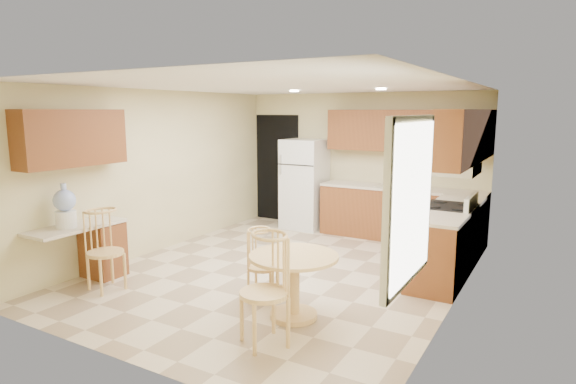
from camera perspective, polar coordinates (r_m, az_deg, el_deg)
The scene contains 30 objects.
floor at distance 6.68m, azimuth -0.60°, elevation -9.45°, with size 5.50×5.50×0.00m, color beige.
ceiling at distance 6.32m, azimuth -0.65°, elevation 12.48°, with size 4.50×5.50×0.02m, color white.
wall_back at distance 8.84m, azimuth 8.50°, elevation 3.45°, with size 4.50×0.02×2.50m, color beige.
wall_front at distance 4.29m, azimuth -19.70°, elevation -3.52°, with size 4.50×0.02×2.50m, color beige.
wall_left at distance 7.77m, azimuth -15.08°, elevation 2.38°, with size 0.02×5.50×2.50m, color beige.
wall_right at distance 5.60m, azimuth 19.61°, elevation -0.55°, with size 0.02×5.50×2.50m, color beige.
doorway at distance 9.63m, azimuth -1.30°, elevation 2.86°, with size 0.90×0.02×2.10m, color black.
base_cab_back at distance 8.41m, azimuth 13.16°, elevation -2.64°, with size 2.75×0.60×0.87m, color brown.
counter_back at distance 8.33m, azimuth 13.28°, elevation 0.42°, with size 2.75×0.63×0.04m, color beige.
base_cab_right_a at distance 7.60m, azimuth 19.62°, elevation -4.25°, with size 0.60×0.59×0.87m, color brown.
counter_right_a at distance 7.51m, azimuth 19.82°, elevation -0.88°, with size 0.63×0.59×0.04m, color beige.
base_cab_right_b at distance 6.22m, azimuth 17.14°, elevation -7.15°, with size 0.60×0.80×0.87m, color brown.
counter_right_b at distance 6.11m, azimuth 17.35°, elevation -3.05°, with size 0.63×0.80×0.04m, color beige.
upper_cab_back at distance 8.36m, azimuth 13.81°, elevation 7.06°, with size 2.75×0.33×0.70m, color brown.
upper_cab_right at distance 6.75m, azimuth 20.42°, elevation 6.18°, with size 0.33×2.42×0.70m, color brown.
upper_cab_left at distance 6.55m, azimuth -24.23°, elevation 5.86°, with size 0.33×1.40×0.70m, color brown.
sink at distance 8.33m, azimuth 13.12°, elevation 0.59°, with size 0.78×0.44×0.01m, color silver.
range_hood at distance 6.77m, azimuth 19.46°, elevation 2.59°, with size 0.50×0.76×0.14m, color silver.
desk_pedestal at distance 6.89m, azimuth -21.07°, elevation -6.39°, with size 0.48×0.42×0.72m, color brown.
desk_top at distance 6.58m, azimuth -23.84°, elevation -3.81°, with size 0.50×1.20×0.04m, color beige.
window at distance 3.78m, azimuth 14.32°, elevation -1.11°, with size 0.06×1.12×1.30m.
can_light_a at distance 7.61m, azimuth 0.75°, elevation 11.89°, with size 0.14×0.14×0.02m, color white.
can_light_b at distance 7.03m, azimuth 10.97°, elevation 11.90°, with size 0.14×0.14×0.02m, color white.
refrigerator at distance 8.98m, azimuth 1.96°, elevation 0.95°, with size 0.73×0.71×1.66m.
stove at distance 6.95m, azimuth 18.41°, elevation -5.16°, with size 0.65×0.76×1.09m.
dining_table at distance 5.15m, azimuth 0.68°, elevation -10.01°, with size 0.94×0.94×0.70m.
chair_table_a at distance 5.54m, azimuth -3.46°, elevation -7.99°, with size 0.37×0.48×0.84m.
chair_table_b at distance 4.45m, azimuth -3.57°, elevation -10.62°, with size 0.47×0.55×1.06m.
chair_desk at distance 6.24m, azimuth -21.57°, elevation -5.76°, with size 0.44×0.57×0.99m.
water_crock at distance 6.45m, azimuth -24.91°, elevation -1.71°, with size 0.26×0.26×0.55m.
Camera 1 is at (3.22, -5.43, 2.19)m, focal length 30.00 mm.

